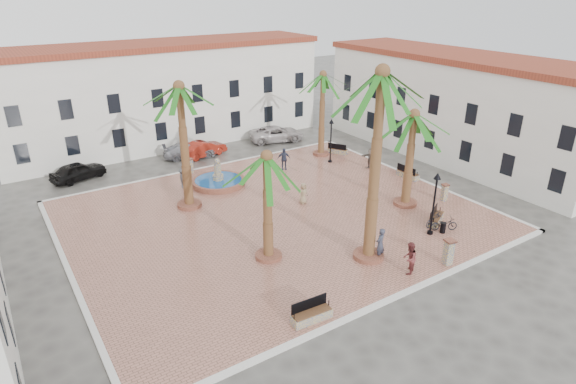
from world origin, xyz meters
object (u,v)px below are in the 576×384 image
(palm_ne, at_px, (323,84))
(bicycle_a, at_px, (444,224))
(cyclist_b, at_px, (410,258))
(car_black, at_px, (78,171))
(lamppost_s, at_px, (435,193))
(pedestrian_north, at_px, (183,178))
(car_silver, at_px, (190,150))
(bench_e, at_px, (408,174))
(bench_ne, at_px, (338,150))
(bollard_e, at_px, (445,192))
(palm_s, at_px, (381,93))
(bench_s, at_px, (311,315))
(bollard_n, at_px, (190,166))
(litter_bin, at_px, (443,228))
(palm_nw, at_px, (180,101))
(pedestrian_fountain_a, at_px, (303,193))
(bollard_se, at_px, (449,252))
(cyclist_a, at_px, (380,244))
(car_red, at_px, (203,149))
(palm_sw, at_px, (267,170))
(fountain, at_px, (218,181))
(lamppost_e, at_px, (331,133))
(palm_e, at_px, (413,127))
(bench_se, at_px, (436,219))
(pedestrian_fountain_b, at_px, (284,159))
(bicycle_b, at_px, (434,219))
(pedestrian_east, at_px, (371,158))

(palm_ne, relative_size, bicycle_a, 4.48)
(cyclist_b, xyz_separation_m, car_black, (-11.93, 24.14, -0.33))
(lamppost_s, xyz_separation_m, car_black, (-16.32, 21.76, -2.18))
(pedestrian_north, xyz_separation_m, car_silver, (3.26, 6.61, -0.27))
(bench_e, bearing_deg, bench_ne, 5.27)
(bollard_e, bearing_deg, palm_s, -163.50)
(bench_s, relative_size, car_silver, 0.44)
(palm_ne, height_order, bollard_n, palm_ne)
(palm_ne, bearing_deg, litter_bin, -98.95)
(pedestrian_north, xyz_separation_m, car_black, (-6.22, 6.48, -0.21))
(bench_s, relative_size, bicycle_a, 1.21)
(palm_nw, relative_size, pedestrian_fountain_a, 5.71)
(bollard_se, height_order, cyclist_a, cyclist_a)
(car_red, bearing_deg, palm_sw, 154.59)
(fountain, xyz_separation_m, palm_ne, (10.87, 1.34, 6.11))
(palm_sw, xyz_separation_m, bollard_n, (1.45, 14.78, -4.66))
(cyclist_a, bearing_deg, pedestrian_fountain_a, -112.38)
(lamppost_e, height_order, car_red, lamppost_e)
(bench_s, height_order, pedestrian_fountain_a, pedestrian_fountain_a)
(palm_s, distance_m, palm_e, 8.85)
(bicycle_a, xyz_separation_m, car_silver, (-7.89, 22.04, 0.08))
(bench_se, xyz_separation_m, lamppost_e, (1.26, 12.86, 2.32))
(cyclist_a, xyz_separation_m, pedestrian_fountain_a, (0.62, 8.43, -0.18))
(bench_ne, distance_m, bollard_n, 13.44)
(bench_ne, distance_m, cyclist_a, 18.25)
(palm_nw, bearing_deg, car_black, 118.55)
(bollard_se, height_order, cyclist_b, cyclist_b)
(car_red, xyz_separation_m, car_silver, (-1.19, 0.36, -0.04))
(pedestrian_fountain_a, relative_size, pedestrian_north, 0.97)
(bollard_se, bearing_deg, cyclist_b, 167.41)
(bench_s, height_order, bollard_n, bollard_n)
(pedestrian_fountain_b, bearing_deg, bicycle_b, -52.52)
(palm_e, bearing_deg, bench_ne, 75.60)
(palm_ne, height_order, pedestrian_east, palm_ne)
(bicycle_b, bearing_deg, bench_e, -38.57)
(palm_ne, bearing_deg, fountain, -172.97)
(car_black, bearing_deg, pedestrian_east, -135.91)
(bicycle_a, distance_m, pedestrian_fountain_b, 14.82)
(bollard_n, bearing_deg, car_silver, 68.59)
(palm_ne, bearing_deg, palm_e, -96.89)
(pedestrian_fountain_a, distance_m, car_silver, 14.16)
(bench_s, bearing_deg, bicycle_a, 15.50)
(bench_ne, bearing_deg, bollard_se, 128.42)
(litter_bin, height_order, bicycle_a, bicycle_a)
(lamppost_s, relative_size, car_silver, 0.88)
(bench_ne, bearing_deg, litter_bin, 134.21)
(palm_e, bearing_deg, bench_se, -97.03)
(bicycle_a, bearing_deg, pedestrian_fountain_a, 61.14)
(palm_nw, height_order, lamppost_e, palm_nw)
(bench_s, bearing_deg, palm_nw, 92.99)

